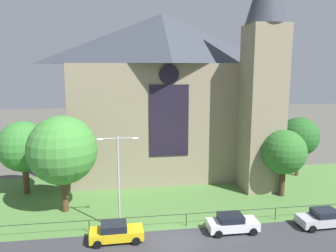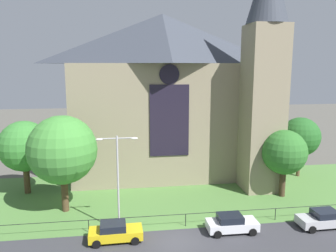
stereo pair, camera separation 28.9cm
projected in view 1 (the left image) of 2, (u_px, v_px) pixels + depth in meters
ground at (161, 195)px, 36.30m from camera, size 160.00×160.00×0.00m
grass_verge at (163, 202)px, 34.35m from camera, size 120.00×20.00×0.01m
church_building at (169, 94)px, 42.32m from camera, size 23.20×16.20×26.00m
iron_railing at (186, 215)px, 29.02m from camera, size 32.90×0.07×1.13m
tree_left_near at (62, 150)px, 31.16m from camera, size 6.43×6.43×9.23m
tree_right_near at (284, 152)px, 35.22m from camera, size 4.68×4.68×7.17m
tree_right_far at (299, 137)px, 41.83m from camera, size 4.83×4.83×7.47m
tree_left_far at (24, 147)px, 35.81m from camera, size 5.44×5.44×7.97m
streetlamp_near at (118, 172)px, 27.34m from camera, size 3.37×0.26×8.18m
parked_car_yellow at (116, 232)px, 26.55m from camera, size 4.24×2.10×1.51m
parked_car_white at (232, 223)px, 28.08m from camera, size 4.22×2.06×1.51m
parked_car_silver at (323, 218)px, 28.99m from camera, size 4.23×2.09×1.51m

